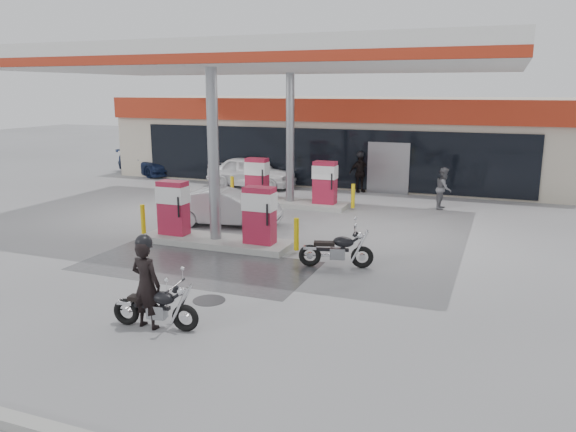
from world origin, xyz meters
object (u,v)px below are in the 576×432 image
(biker_main, at_px, (146,284))
(sedan_white, at_px, (252,172))
(pump_island_far, at_px, (290,187))
(biker_walking, at_px, (360,173))
(pump_island_near, at_px, (215,221))
(main_motorcycle, at_px, (157,308))
(parked_motorcycle, at_px, (337,251))
(hatchback_silver, at_px, (225,207))
(attendant, at_px, (444,188))
(parked_car_right, at_px, (510,179))
(parked_car_left, at_px, (148,162))

(biker_main, relative_size, sedan_white, 0.42)
(pump_island_far, xyz_separation_m, biker_walking, (1.79, 3.80, 0.13))
(biker_walking, bearing_deg, pump_island_far, -154.08)
(pump_island_near, distance_m, biker_main, 5.85)
(main_motorcycle, height_order, parked_motorcycle, parked_motorcycle)
(sedan_white, bearing_deg, pump_island_far, -132.55)
(pump_island_far, xyz_separation_m, hatchback_silver, (-0.83, -3.80, -0.11))
(parked_motorcycle, relative_size, attendant, 1.19)
(pump_island_near, bearing_deg, attendant, 53.31)
(biker_main, xyz_separation_m, biker_walking, (0.19, 15.42, -0.01))
(pump_island_far, relative_size, biker_walking, 3.04)
(pump_island_near, xyz_separation_m, sedan_white, (-3.13, 9.20, -0.01))
(pump_island_near, xyz_separation_m, parked_motorcycle, (3.90, -0.79, -0.28))
(sedan_white, height_order, attendant, attendant)
(parked_motorcycle, distance_m, sedan_white, 12.21)
(parked_motorcycle, distance_m, parked_car_right, 13.25)
(attendant, bearing_deg, hatchback_silver, 131.91)
(biker_walking, bearing_deg, pump_island_near, -139.20)
(pump_island_near, bearing_deg, biker_main, -74.13)
(parked_car_right, bearing_deg, main_motorcycle, 151.61)
(pump_island_near, relative_size, attendant, 3.29)
(pump_island_far, distance_m, parked_car_left, 11.17)
(pump_island_far, distance_m, parked_motorcycle, 7.83)
(main_motorcycle, bearing_deg, attendant, 66.88)
(sedan_white, relative_size, biker_walking, 2.44)
(attendant, xyz_separation_m, hatchback_silver, (-6.42, -5.31, -0.18))
(pump_island_far, distance_m, biker_main, 11.73)
(parked_car_right, bearing_deg, parked_motorcycle, 153.33)
(pump_island_near, relative_size, sedan_white, 1.25)
(main_motorcycle, bearing_deg, parked_motorcycle, 59.39)
(parked_car_left, bearing_deg, attendant, -77.94)
(parked_motorcycle, bearing_deg, biker_main, -130.63)
(pump_island_near, distance_m, hatchback_silver, 2.35)
(parked_car_left, relative_size, parked_car_right, 0.97)
(main_motorcycle, relative_size, hatchback_silver, 0.48)
(parked_car_right, xyz_separation_m, biker_walking, (-6.12, -2.04, 0.23))
(biker_main, height_order, biker_walking, biker_main)
(pump_island_far, relative_size, parked_car_right, 1.16)
(pump_island_near, distance_m, sedan_white, 9.72)
(pump_island_far, bearing_deg, parked_motorcycle, -60.14)
(pump_island_near, xyz_separation_m, biker_walking, (1.79, 9.80, 0.13))
(biker_main, height_order, sedan_white, biker_main)
(biker_main, distance_m, sedan_white, 15.56)
(sedan_white, height_order, parked_car_right, sedan_white)
(pump_island_near, height_order, parked_car_right, pump_island_near)
(pump_island_near, xyz_separation_m, attendant, (5.59, 7.51, 0.07))
(pump_island_far, xyz_separation_m, attendant, (5.59, 1.51, 0.07))
(main_motorcycle, xyz_separation_m, parked_motorcycle, (2.11, 4.81, 0.03))
(main_motorcycle, bearing_deg, parked_car_right, 63.74)
(parked_car_left, bearing_deg, pump_island_far, -91.85)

